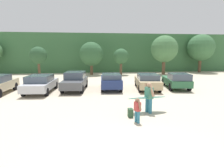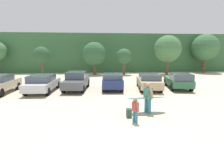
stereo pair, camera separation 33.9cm
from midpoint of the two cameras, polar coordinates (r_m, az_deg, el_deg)
The scene contains 16 objects.
ground_plane at distance 6.50m, azimuth 4.17°, elevation -21.66°, with size 120.00×120.00×0.00m, color beige.
hillside_ridge at distance 38.08m, azimuth -5.57°, elevation 9.14°, with size 108.00×12.00×6.45m, color #38663D.
tree_center_left at distance 29.18m, azimuth -21.32°, elevation 7.87°, with size 2.40×2.40×4.14m.
tree_right at distance 29.03m, azimuth -6.49°, elevation 8.81°, with size 3.51×3.51×4.86m.
tree_center_right at distance 28.90m, azimuth 2.34°, elevation 8.13°, with size 2.27×2.27×3.90m.
tree_left at distance 30.61m, azimuth 14.93°, elevation 9.96°, with size 4.03×4.03×5.86m.
tree_far_left at distance 35.66m, azimuth 24.60°, elevation 9.73°, with size 4.38×4.38×6.30m.
parked_car_silver at distance 17.35m, azimuth -20.90°, elevation 0.23°, with size 2.27×4.86×1.47m.
parked_car_dark_gray at distance 17.59m, azimuth -11.41°, elevation 0.97°, with size 2.29×4.72×1.63m.
parked_car_navy at distance 17.49m, azimuth -0.86°, elevation 0.97°, with size 2.07×4.25×1.47m.
parked_car_tan at distance 17.93m, azimuth 9.89°, elevation 0.89°, with size 2.56×4.97×1.42m.
parked_car_forest_green at distance 18.82m, azimuth 18.10°, elevation 1.04°, with size 2.52×4.54×1.49m.
person_adult at distance 10.84m, azimuth 10.02°, elevation -3.49°, with size 0.44×0.83×1.71m.
person_child at distance 9.32m, azimuth 6.49°, elevation -7.34°, with size 0.31×0.56×1.20m.
surfboard_teal at distance 10.96m, azimuth 9.44°, elevation -4.06°, with size 2.33×0.82×0.30m.
backpack_dropped at distance 10.20m, azimuth 4.52°, elevation -8.50°, with size 0.24×0.34×0.45m.
Camera 1 is at (-1.30, -5.44, 3.35)m, focal length 30.86 mm.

